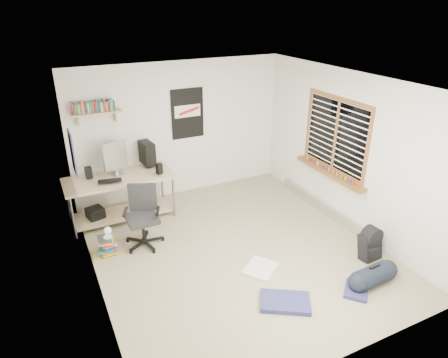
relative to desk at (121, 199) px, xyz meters
name	(u,v)px	position (x,y,z in m)	size (l,w,h in m)	color
floor	(236,250)	(1.30, -1.72, -0.37)	(4.00, 4.50, 0.01)	gray
ceiling	(238,83)	(1.30, -1.72, 2.14)	(4.00, 4.50, 0.01)	white
back_wall	(180,130)	(1.30, 0.53, 0.89)	(4.00, 0.01, 2.50)	silver
left_wall	(87,205)	(-0.71, -1.72, 0.89)	(0.01, 4.50, 2.50)	silver
right_wall	(349,152)	(3.30, -1.72, 0.89)	(0.01, 4.50, 2.50)	silver
desk	(121,199)	(0.00, 0.00, 0.00)	(1.77, 0.77, 0.81)	tan
monitor_left	(115,157)	(0.03, 0.28, 0.66)	(0.39, 0.10, 0.43)	#B2B2B7
monitor_right	(115,160)	(-0.01, 0.09, 0.67)	(0.42, 0.11, 0.47)	#A2A2A7
pc_tower	(147,153)	(0.58, 0.28, 0.64)	(0.18, 0.38, 0.40)	black
keyboard	(110,181)	(-0.18, -0.18, 0.45)	(0.37, 0.13, 0.02)	black
speaker_left	(89,173)	(-0.45, 0.09, 0.54)	(0.10, 0.10, 0.19)	black
speaker_right	(159,169)	(0.63, -0.23, 0.53)	(0.09, 0.09, 0.18)	black
office_chair	(142,217)	(0.10, -0.96, 0.12)	(0.62, 0.62, 0.95)	#242426
wall_shelf	(97,113)	(-0.15, 0.42, 1.42)	(0.80, 0.22, 0.24)	tan
poster_back_wall	(188,114)	(1.45, 0.51, 1.19)	(0.62, 0.03, 0.92)	black
poster_left_wall	(72,152)	(-0.69, -0.52, 1.14)	(0.02, 0.42, 0.60)	navy
window	(335,135)	(3.25, -1.42, 1.08)	(0.10, 1.50, 1.26)	brown
baseboard_heater	(326,209)	(3.25, -1.42, -0.28)	(0.08, 2.50, 0.18)	#B7B2A8
backpack	(370,246)	(2.95, -2.75, -0.16)	(0.30, 0.24, 0.41)	black
duffel_bag	(373,276)	(2.56, -3.22, -0.22)	(0.28, 0.28, 0.54)	black
tshirt	(260,268)	(1.39, -2.30, -0.34)	(0.46, 0.39, 0.04)	silver
jeans_a	(285,302)	(1.31, -3.03, -0.33)	(0.61, 0.39, 0.07)	navy
jeans_b	(356,290)	(2.26, -3.24, -0.34)	(0.38, 0.28, 0.05)	navy
book_stack	(107,245)	(-0.45, -0.96, -0.21)	(0.49, 0.40, 0.33)	brown
desk_lamp	(107,232)	(-0.43, -0.98, 0.02)	(0.12, 0.21, 0.21)	silver
subwoofer	(96,216)	(-0.45, 0.01, -0.22)	(0.26, 0.26, 0.29)	black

